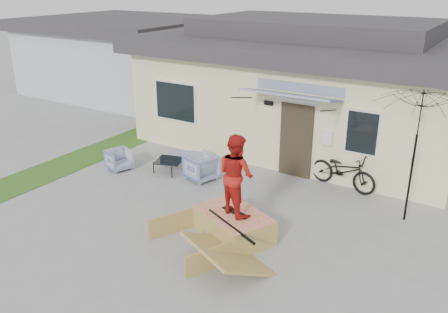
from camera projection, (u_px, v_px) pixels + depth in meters
The scene contains 13 objects.
ground at pixel (169, 233), 10.42m from camera, with size 90.00×90.00×0.00m, color gray.
grass_strip at pixel (78, 160), 14.58m from camera, with size 1.40×8.00×0.01m, color #2E591C.
house at pixel (313, 82), 16.04m from camera, with size 10.80×8.49×4.10m.
neighbor_house at pixel (126, 54), 22.90m from camera, with size 8.60×7.60×3.50m.
loveseat at pixel (190, 153), 14.45m from camera, with size 1.28×0.37×0.50m, color #3C4F91.
armchair_left at pixel (119, 159), 13.76m from camera, with size 0.65×0.61×0.67m, color #3C4F91.
armchair_right at pixel (201, 166), 13.06m from camera, with size 0.78×0.73×0.80m, color #3C4F91.
coffee_table at pixel (170, 166), 13.64m from camera, with size 0.74×0.74×0.37m, color black.
bicycle at pixel (344, 167), 12.46m from camera, with size 0.66×1.89×1.21m, color black.
patio_umbrella at pixel (415, 149), 10.38m from camera, with size 2.15×2.01×2.20m.
skate_ramp at pixel (233, 225), 10.22m from camera, with size 1.65×2.20×0.55m, color #A68742, non-canonical shape.
skateboard at pixel (236, 212), 10.14m from camera, with size 0.74×0.18×0.05m, color black.
skater at pixel (236, 173), 9.82m from camera, with size 0.86×0.67×1.76m, color #B11914.
Camera 1 is at (5.88, -7.07, 5.32)m, focal length 37.67 mm.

